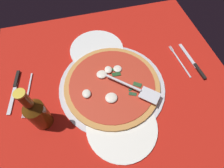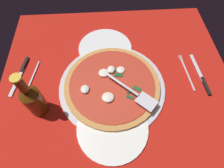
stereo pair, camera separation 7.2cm
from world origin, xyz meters
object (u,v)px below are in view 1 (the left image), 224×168
dinner_plate_left (97,50)px  place_setting_near (21,91)px  pizza (112,84)px  beer_bottle (37,113)px  place_setting_far (187,63)px  dinner_plate_right (122,127)px  pizza_server (134,88)px

dinner_plate_left → place_setting_near: (13.58, -33.55, -0.14)cm
pizza → beer_bottle: size_ratio=1.77×
dinner_plate_left → place_setting_far: place_setting_far is taller
pizza → place_setting_near: 35.95cm
place_setting_near → place_setting_far: (3.76, 70.00, 0.01)cm
dinner_plate_right → place_setting_near: (-23.98, -34.44, -0.14)cm
place_setting_far → place_setting_near: bearing=83.0°
place_setting_near → beer_bottle: (14.88, 8.04, 7.87)cm
dinner_plate_right → beer_bottle: beer_bottle is taller
dinner_plate_left → place_setting_far: bearing=64.6°
dinner_plate_right → pizza_server: (-12.05, 8.26, 3.56)cm
place_setting_near → place_setting_far: same height
dinner_plate_left → place_setting_far: 40.37cm
dinner_plate_left → pizza: size_ratio=0.64×
dinner_plate_left → dinner_plate_right: bearing=1.4°
place_setting_near → dinner_plate_right: bearing=66.0°
pizza_server → place_setting_near: size_ratio=0.82×
pizza → place_setting_far: pizza is taller
dinner_plate_right → place_setting_far: place_setting_far is taller
dinner_plate_right → pizza: 17.28cm
dinner_plate_right → place_setting_near: place_setting_near is taller
place_setting_near → pizza_server: bearing=85.2°
pizza_server → dinner_plate_right: bearing=-81.6°
pizza → beer_bottle: (8.12, -27.25, 6.60)cm
place_setting_near → place_setting_far: size_ratio=1.07×
dinner_plate_left → place_setting_near: bearing=-68.0°
dinner_plate_right → place_setting_near: 41.97cm
pizza_server → place_setting_near: (-11.94, -42.70, -3.70)cm
place_setting_near → place_setting_far: 70.10cm
dinner_plate_left → dinner_plate_right: (37.57, 0.89, 0.00)cm
dinner_plate_left → pizza: bearing=4.9°
dinner_plate_right → pizza: bearing=177.2°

